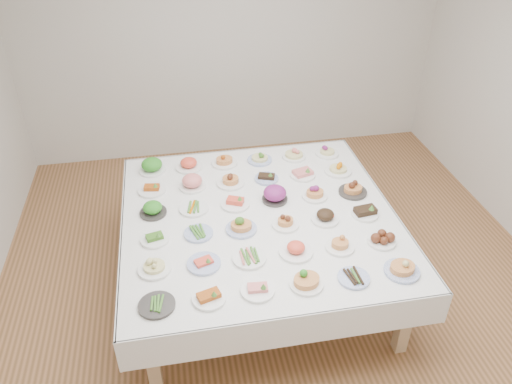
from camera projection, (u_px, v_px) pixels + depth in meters
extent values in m
plane|color=#9D6841|center=(276.00, 278.00, 4.58)|extent=(5.00, 5.00, 0.00)
cube|color=beige|center=(232.00, 43.00, 5.83)|extent=(5.00, 0.02, 2.80)
cube|color=white|center=(259.00, 218.00, 4.14)|extent=(2.23, 2.23, 0.06)
cube|color=white|center=(239.00, 162.00, 5.12)|extent=(2.25, 0.02, 0.28)
cube|color=white|center=(291.00, 331.00, 3.30)|extent=(2.25, 0.02, 0.28)
cube|color=white|center=(384.00, 214.00, 4.38)|extent=(0.01, 2.25, 0.28)
cube|color=white|center=(124.00, 244.00, 4.04)|extent=(0.02, 2.25, 0.28)
cube|color=tan|center=(152.00, 356.00, 3.45)|extent=(0.09, 0.09, 0.69)
cube|color=tan|center=(405.00, 318.00, 3.74)|extent=(0.09, 0.09, 0.69)
cube|color=tan|center=(149.00, 202.00, 4.98)|extent=(0.09, 0.09, 0.69)
cube|color=tan|center=(330.00, 184.00, 5.26)|extent=(0.09, 0.09, 0.69)
cylinder|color=#2F2D2A|center=(157.00, 306.00, 3.29)|extent=(0.24, 0.24, 0.02)
cylinder|color=white|center=(209.00, 299.00, 3.34)|extent=(0.22, 0.22, 0.02)
cylinder|color=white|center=(258.00, 291.00, 3.40)|extent=(0.23, 0.23, 0.02)
cylinder|color=white|center=(306.00, 284.00, 3.45)|extent=(0.23, 0.23, 0.02)
cylinder|color=#4C66B2|center=(354.00, 278.00, 3.50)|extent=(0.22, 0.22, 0.02)
cylinder|color=#4C66B2|center=(402.00, 271.00, 3.56)|extent=(0.25, 0.25, 0.02)
cylinder|color=white|center=(155.00, 269.00, 3.58)|extent=(0.24, 0.24, 0.02)
cylinder|color=#4C66B2|center=(204.00, 264.00, 3.62)|extent=(0.24, 0.24, 0.02)
cylinder|color=white|center=(249.00, 258.00, 3.67)|extent=(0.25, 0.25, 0.02)
cylinder|color=white|center=(296.00, 252.00, 3.73)|extent=(0.25, 0.25, 0.02)
cylinder|color=white|center=(340.00, 247.00, 3.77)|extent=(0.22, 0.22, 0.02)
cylinder|color=white|center=(381.00, 242.00, 3.83)|extent=(0.22, 0.22, 0.02)
cylinder|color=white|center=(155.00, 240.00, 3.85)|extent=(0.22, 0.22, 0.02)
cylinder|color=#4C66B2|center=(199.00, 234.00, 3.91)|extent=(0.22, 0.22, 0.02)
cylinder|color=#4C66B2|center=(241.00, 229.00, 3.96)|extent=(0.24, 0.24, 0.02)
cylinder|color=white|center=(285.00, 225.00, 4.00)|extent=(0.22, 0.22, 0.02)
cylinder|color=white|center=(325.00, 220.00, 4.06)|extent=(0.22, 0.22, 0.02)
cylinder|color=white|center=(365.00, 214.00, 4.12)|extent=(0.22, 0.22, 0.02)
cylinder|color=#2F2D2A|center=(153.00, 213.00, 4.14)|extent=(0.22, 0.22, 0.02)
cylinder|color=white|center=(194.00, 209.00, 4.18)|extent=(0.24, 0.24, 0.02)
cylinder|color=white|center=(235.00, 204.00, 4.24)|extent=(0.24, 0.24, 0.02)
cylinder|color=#2F2D2A|center=(275.00, 200.00, 4.30)|extent=(0.22, 0.22, 0.02)
cylinder|color=white|center=(315.00, 196.00, 4.33)|extent=(0.22, 0.22, 0.02)
cylinder|color=#2F2D2A|center=(353.00, 192.00, 4.39)|extent=(0.25, 0.25, 0.02)
cylinder|color=white|center=(152.00, 190.00, 4.41)|extent=(0.25, 0.25, 0.02)
cylinder|color=white|center=(193.00, 187.00, 4.46)|extent=(0.23, 0.23, 0.02)
cylinder|color=white|center=(231.00, 183.00, 4.51)|extent=(0.25, 0.25, 0.02)
cylinder|color=#4C66B2|center=(266.00, 179.00, 4.57)|extent=(0.21, 0.21, 0.02)
cylinder|color=white|center=(303.00, 175.00, 4.62)|extent=(0.23, 0.23, 0.02)
cylinder|color=white|center=(338.00, 171.00, 4.68)|extent=(0.25, 0.25, 0.02)
cylinder|color=white|center=(153.00, 171.00, 4.69)|extent=(0.25, 0.25, 0.02)
cylinder|color=white|center=(189.00, 167.00, 4.74)|extent=(0.25, 0.25, 0.02)
cylinder|color=white|center=(225.00, 164.00, 4.80)|extent=(0.24, 0.24, 0.02)
cylinder|color=#4C66B2|center=(260.00, 160.00, 4.85)|extent=(0.23, 0.23, 0.02)
cylinder|color=white|center=(294.00, 157.00, 4.90)|extent=(0.23, 0.23, 0.02)
cylinder|color=white|center=(327.00, 154.00, 4.95)|extent=(0.23, 0.23, 0.02)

